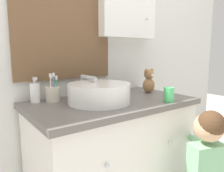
{
  "coord_description": "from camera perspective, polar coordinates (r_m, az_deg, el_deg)",
  "views": [
    {
      "loc": [
        -0.79,
        -0.77,
        1.16
      ],
      "look_at": [
        -0.03,
        0.26,
        0.96
      ],
      "focal_mm": 35.0,
      "sensor_mm": 36.0,
      "label": 1
    }
  ],
  "objects": [
    {
      "name": "drinking_cup",
      "position": [
        1.36,
        14.6,
        -2.19
      ],
      "size": [
        0.06,
        0.06,
        0.09
      ],
      "primitive_type": "cylinder",
      "color": "#4CC670",
      "rests_on": "vanity_counter"
    },
    {
      "name": "teddy_bear",
      "position": [
        1.64,
        9.58,
        1.22
      ],
      "size": [
        0.1,
        0.08,
        0.18
      ],
      "color": "#9E7047",
      "rests_on": "vanity_counter"
    },
    {
      "name": "child_figure",
      "position": [
        1.4,
        23.32,
        -19.09
      ],
      "size": [
        0.29,
        0.38,
        0.85
      ],
      "color": "slate",
      "rests_on": "ground_plane"
    },
    {
      "name": "sink_basin",
      "position": [
        1.3,
        -3.4,
        -1.73
      ],
      "size": [
        0.37,
        0.42,
        0.15
      ],
      "color": "white",
      "rests_on": "vanity_counter"
    },
    {
      "name": "vanity_counter",
      "position": [
        1.52,
        -0.07,
        -19.71
      ],
      "size": [
        1.03,
        0.59,
        0.86
      ],
      "color": "silver",
      "rests_on": "ground_plane"
    },
    {
      "name": "soap_dispenser",
      "position": [
        1.38,
        -19.47,
        -1.57
      ],
      "size": [
        0.06,
        0.06,
        0.15
      ],
      "color": "white",
      "rests_on": "vanity_counter"
    },
    {
      "name": "wall_back",
      "position": [
        1.61,
        -6.52,
        12.85
      ],
      "size": [
        3.2,
        0.18,
        2.5
      ],
      "color": "silver",
      "rests_on": "ground_plane"
    },
    {
      "name": "toothbrush_holder",
      "position": [
        1.38,
        -15.15,
        -1.87
      ],
      "size": [
        0.09,
        0.09,
        0.18
      ],
      "color": "beige",
      "rests_on": "vanity_counter"
    }
  ]
}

